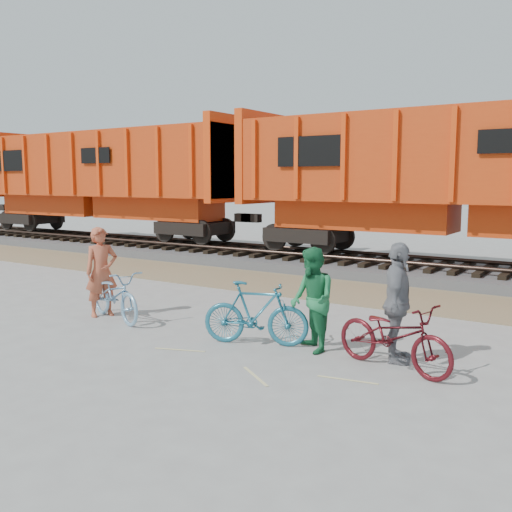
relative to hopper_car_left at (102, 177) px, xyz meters
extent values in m
plane|color=#9E9E99|center=(13.71, -9.00, -3.01)|extent=(120.00, 120.00, 0.00)
cube|color=#867653|center=(13.71, -3.50, -3.00)|extent=(120.00, 3.00, 0.02)
cube|color=slate|center=(13.71, 0.00, -2.86)|extent=(120.00, 4.00, 0.30)
cube|color=black|center=(7.21, 0.00, -2.65)|extent=(0.22, 2.60, 0.12)
cube|color=black|center=(13.71, 0.00, -2.65)|extent=(0.22, 2.60, 0.12)
cylinder|color=#382821|center=(13.71, -0.72, -2.53)|extent=(120.00, 0.12, 0.12)
cylinder|color=#382821|center=(13.71, 0.72, -2.53)|extent=(120.00, 0.12, 0.12)
cube|color=black|center=(0.00, 0.00, -2.07)|extent=(11.20, 2.20, 0.80)
cube|color=#C4390D|center=(0.00, 0.00, -1.22)|extent=(11.76, 1.65, 0.90)
cube|color=#C4390D|center=(0.00, 0.00, 0.53)|extent=(14.00, 3.00, 2.60)
cube|color=red|center=(-6.85, 0.00, 0.63)|extent=(0.30, 3.06, 3.10)
cube|color=red|center=(6.85, 0.00, 0.63)|extent=(0.30, 3.06, 3.10)
cube|color=black|center=(-4.20, -1.58, 0.73)|extent=(2.20, 0.04, 0.90)
cube|color=black|center=(15.00, 0.00, -2.07)|extent=(11.20, 2.20, 0.80)
cube|color=#C4390D|center=(15.00, 0.00, -1.22)|extent=(11.76, 1.65, 0.90)
cube|color=#C4390D|center=(15.00, 0.00, 0.53)|extent=(14.00, 3.00, 2.60)
cube|color=red|center=(8.15, 0.00, 0.63)|extent=(0.30, 3.06, 3.10)
cube|color=black|center=(10.80, -1.58, 0.73)|extent=(2.20, 0.04, 0.90)
imported|color=#81B2D5|center=(10.20, -8.89, -2.48)|extent=(2.12, 1.29, 1.05)
imported|color=#226C85|center=(13.61, -8.81, -2.44)|extent=(1.94, 1.13, 1.12)
imported|color=#501016|center=(16.10, -8.79, -2.48)|extent=(2.13, 1.20, 1.06)
imported|color=#B85437|center=(9.70, -8.79, -2.06)|extent=(0.70, 0.82, 1.90)
imported|color=#1F7441|center=(14.61, -8.61, -2.12)|extent=(1.09, 1.07, 1.76)
imported|color=gray|center=(16.00, -8.39, -2.05)|extent=(0.74, 1.20, 1.91)
camera|label=1|loc=(18.94, -16.95, -0.15)|focal=40.00mm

